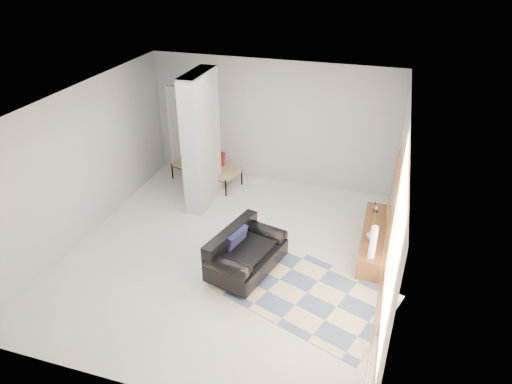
% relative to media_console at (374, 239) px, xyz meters
% --- Properties ---
extents(floor, '(6.00, 6.00, 0.00)m').
position_rel_media_console_xyz_m(floor, '(-2.52, -0.90, -0.20)').
color(floor, silver).
rests_on(floor, ground).
extents(ceiling, '(6.00, 6.00, 0.00)m').
position_rel_media_console_xyz_m(ceiling, '(-2.52, -0.90, 2.60)').
color(ceiling, white).
rests_on(ceiling, wall_back).
extents(wall_back, '(6.00, 0.00, 6.00)m').
position_rel_media_console_xyz_m(wall_back, '(-2.52, 2.10, 1.20)').
color(wall_back, silver).
rests_on(wall_back, ground).
extents(wall_front, '(6.00, 0.00, 6.00)m').
position_rel_media_console_xyz_m(wall_front, '(-2.52, -3.90, 1.20)').
color(wall_front, silver).
rests_on(wall_front, ground).
extents(wall_left, '(0.00, 6.00, 6.00)m').
position_rel_media_console_xyz_m(wall_left, '(-5.27, -0.90, 1.20)').
color(wall_left, silver).
rests_on(wall_left, ground).
extents(wall_right, '(0.00, 6.00, 6.00)m').
position_rel_media_console_xyz_m(wall_right, '(0.23, -0.90, 1.20)').
color(wall_right, silver).
rests_on(wall_right, ground).
extents(partition_column, '(0.35, 1.20, 2.80)m').
position_rel_media_console_xyz_m(partition_column, '(-3.62, 0.70, 1.20)').
color(partition_column, silver).
rests_on(partition_column, floor).
extents(hallway_door, '(0.85, 0.06, 2.04)m').
position_rel_media_console_xyz_m(hallway_door, '(-4.62, 2.06, 0.82)').
color(hallway_door, white).
rests_on(hallway_door, floor).
extents(curtain, '(0.00, 2.55, 2.55)m').
position_rel_media_console_xyz_m(curtain, '(0.15, -2.05, 1.25)').
color(curtain, orange).
rests_on(curtain, wall_right).
extents(wall_art, '(0.04, 0.45, 0.55)m').
position_rel_media_console_xyz_m(wall_art, '(0.20, -0.00, 1.45)').
color(wall_art, '#331D0E').
rests_on(wall_art, wall_right).
extents(media_console, '(0.45, 1.98, 0.80)m').
position_rel_media_console_xyz_m(media_console, '(0.00, 0.00, 0.00)').
color(media_console, brown).
rests_on(media_console, floor).
extents(loveseat, '(1.15, 1.58, 0.76)m').
position_rel_media_console_xyz_m(loveseat, '(-2.07, -1.29, 0.16)').
color(loveseat, silver).
rests_on(loveseat, floor).
extents(daybed, '(1.69, 1.05, 0.77)m').
position_rel_media_console_xyz_m(daybed, '(-3.94, 1.58, 0.22)').
color(daybed, black).
rests_on(daybed, floor).
extents(area_rug, '(3.01, 2.50, 0.01)m').
position_rel_media_console_xyz_m(area_rug, '(-0.92, -1.55, -0.20)').
color(area_rug, beige).
rests_on(area_rug, floor).
extents(cylinder_lamp, '(0.11, 0.11, 0.59)m').
position_rel_media_console_xyz_m(cylinder_lamp, '(-0.02, -0.84, 0.49)').
color(cylinder_lamp, white).
rests_on(cylinder_lamp, media_console).
extents(bronze_figurine, '(0.13, 0.13, 0.23)m').
position_rel_media_console_xyz_m(bronze_figurine, '(-0.05, 0.64, 0.31)').
color(bronze_figurine, '#342217').
rests_on(bronze_figurine, media_console).
extents(vase, '(0.19, 0.19, 0.19)m').
position_rel_media_console_xyz_m(vase, '(-0.05, -0.30, 0.29)').
color(vase, silver).
rests_on(vase, media_console).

